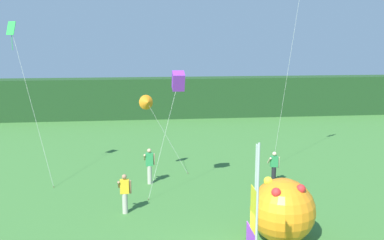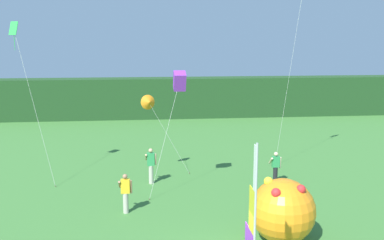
{
  "view_description": "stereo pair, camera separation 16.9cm",
  "coord_description": "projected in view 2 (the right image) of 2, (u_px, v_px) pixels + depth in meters",
  "views": [
    {
      "loc": [
        -2.58,
        -11.28,
        6.97
      ],
      "look_at": [
        -0.93,
        2.87,
        4.28
      ],
      "focal_mm": 39.92,
      "sensor_mm": 36.0,
      "label": 1
    },
    {
      "loc": [
        -2.41,
        -11.3,
        6.97
      ],
      "look_at": [
        -0.93,
        2.87,
        4.28
      ],
      "focal_mm": 39.92,
      "sensor_mm": 36.0,
      "label": 2
    }
  ],
  "objects": [
    {
      "name": "kite_purple_box_3",
      "position": [
        180.0,
        81.0,
        19.15
      ],
      "size": [
        1.75,
        1.56,
        5.62
      ],
      "color": "brown",
      "rests_on": "ground"
    },
    {
      "name": "person_near_banner",
      "position": [
        151.0,
        165.0,
        20.84
      ],
      "size": [
        0.55,
        0.48,
        1.78
      ],
      "color": "#B7B2A3",
      "rests_on": "ground"
    },
    {
      "name": "person_mid_field",
      "position": [
        125.0,
        192.0,
        17.3
      ],
      "size": [
        0.55,
        0.48,
        1.65
      ],
      "color": "#B7B2A3",
      "rests_on": "ground"
    },
    {
      "name": "person_far_left",
      "position": [
        276.0,
        167.0,
        20.82
      ],
      "size": [
        0.55,
        0.48,
        1.61
      ],
      "color": "black",
      "rests_on": "ground"
    },
    {
      "name": "banner_flag",
      "position": [
        252.0,
        227.0,
        11.13
      ],
      "size": [
        0.06,
        1.03,
        4.49
      ],
      "color": "#B7B7BC",
      "rests_on": "ground"
    },
    {
      "name": "distant_treeline",
      "position": [
        175.0,
        98.0,
        38.82
      ],
      "size": [
        80.0,
        2.4,
        3.58
      ],
      "primitive_type": "cube",
      "color": "#1E421E",
      "rests_on": "ground"
    },
    {
      "name": "kite_orange_delta_2",
      "position": [
        149.0,
        102.0,
        21.45
      ],
      "size": [
        2.5,
        0.6,
        4.27
      ],
      "color": "brown",
      "rests_on": "ground"
    },
    {
      "name": "kite_green_diamond_1",
      "position": [
        17.0,
        43.0,
        20.05
      ],
      "size": [
        1.98,
        1.29,
        7.82
      ],
      "color": "brown",
      "rests_on": "ground"
    },
    {
      "name": "inflatable_balloon",
      "position": [
        283.0,
        211.0,
        14.78
      ],
      "size": [
        2.26,
        2.26,
        2.28
      ],
      "color": "orange",
      "rests_on": "ground"
    }
  ]
}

